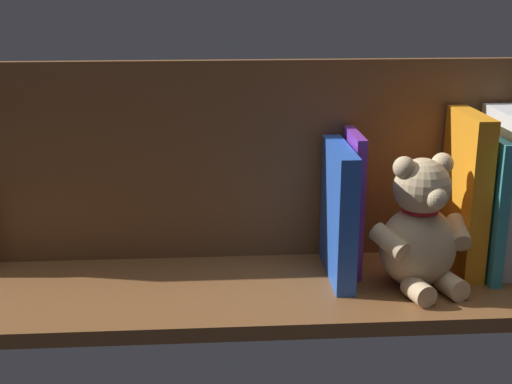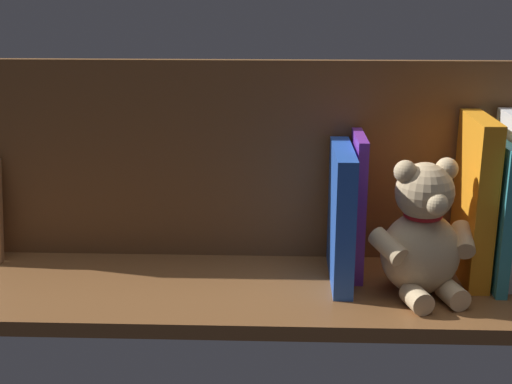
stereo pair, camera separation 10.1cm
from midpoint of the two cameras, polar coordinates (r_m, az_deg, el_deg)
The scene contains 7 objects.
ground_plane at distance 106.84cm, azimuth 2.74°, elevation -7.95°, with size 115.27×27.45×2.20cm, color brown.
shelf_back_panel at distance 111.89cm, azimuth 2.81°, elevation 2.50°, with size 115.27×1.50×31.90cm, color brown.
book_3 at distance 111.23cm, azimuth 21.23°, elevation -1.51°, with size 1.66×15.04×21.67cm, color teal.
book_4 at distance 110.48cm, azimuth 19.83°, elevation -0.63°, with size 3.07×13.70×24.80cm, color orange.
teddy_bear at distance 103.82cm, azimuth 16.09°, elevation -3.49°, with size 15.62×14.84×19.99cm.
book_5 at distance 108.23cm, azimuth 10.89°, elevation -1.11°, with size 1.49×10.99×21.74cm, color purple.
book_6 at distance 105.61cm, azimuth 9.66°, elevation -1.91°, with size 2.85×16.25×20.31cm, color blue.
Camera 2 is at (-3.54, 96.91, 44.03)cm, focal length 49.35 mm.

